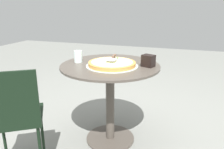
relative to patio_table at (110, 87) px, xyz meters
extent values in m
plane|color=gray|center=(0.00, 0.00, -0.54)|extent=(10.00, 10.00, 0.00)
cylinder|color=#4E463E|center=(0.00, 0.00, 0.20)|extent=(0.87, 0.87, 0.02)
cylinder|color=#4E463E|center=(0.00, 0.00, -0.16)|extent=(0.08, 0.08, 0.71)
cylinder|color=#4E463E|center=(0.00, 0.00, -0.53)|extent=(0.46, 0.46, 0.02)
cylinder|color=silver|center=(-0.03, 0.04, 0.21)|extent=(0.45, 0.45, 0.00)
cylinder|color=#CA8C42|center=(-0.03, 0.04, 0.23)|extent=(0.40, 0.40, 0.03)
cylinder|color=beige|center=(-0.03, 0.04, 0.25)|extent=(0.36, 0.36, 0.00)
sphere|color=#F2E5CE|center=(-0.02, 0.01, 0.25)|extent=(0.02, 0.02, 0.02)
sphere|color=#216925|center=(-0.04, -0.09, 0.25)|extent=(0.01, 0.01, 0.01)
sphere|color=#E0EBC4|center=(0.07, -0.02, 0.25)|extent=(0.02, 0.02, 0.02)
sphere|color=white|center=(-0.12, -0.03, 0.25)|extent=(0.02, 0.02, 0.02)
sphere|color=#2F6421|center=(0.02, 0.01, 0.25)|extent=(0.02, 0.02, 0.02)
sphere|color=silver|center=(0.03, 0.12, 0.25)|extent=(0.02, 0.02, 0.02)
sphere|color=#2F6F21|center=(-0.03, 0.00, 0.25)|extent=(0.01, 0.01, 0.01)
cube|color=silver|center=(-0.02, 0.03, 0.27)|extent=(0.09, 0.11, 0.00)
cube|color=brown|center=(-0.01, -0.07, 0.27)|extent=(0.03, 0.11, 0.02)
cylinder|color=silver|center=(0.30, 0.01, 0.26)|extent=(0.07, 0.07, 0.11)
cube|color=black|center=(-0.33, -0.04, 0.26)|extent=(0.12, 0.11, 0.10)
cube|color=black|center=(0.53, 0.59, -0.09)|extent=(0.50, 0.50, 0.03)
cube|color=black|center=(0.43, 0.73, 0.12)|extent=(0.32, 0.22, 0.39)
cylinder|color=black|center=(0.74, 0.55, -0.32)|extent=(0.02, 0.02, 0.43)
cylinder|color=black|center=(0.49, 0.38, -0.32)|extent=(0.02, 0.02, 0.43)
camera|label=1|loc=(-0.61, 1.76, 0.71)|focal=35.33mm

